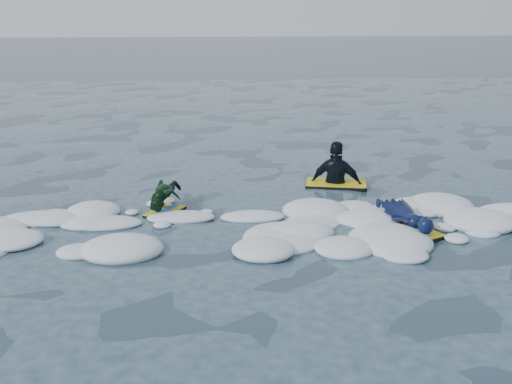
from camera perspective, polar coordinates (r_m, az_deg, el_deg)
The scene contains 5 objects.
ground at distance 8.82m, azimuth -3.83°, elevation -5.90°, with size 120.00×120.00×0.00m, color #172938.
foam_band at distance 9.79m, azimuth -3.92°, elevation -3.60°, with size 12.00×3.10×0.30m, color white, non-canonical shape.
prone_woman_unit at distance 10.14m, azimuth 13.29°, elevation -2.18°, with size 0.90×1.54×0.37m.
prone_child_unit at distance 10.83m, azimuth -8.07°, elevation -0.49°, with size 0.73×1.22×0.43m.
waiting_rider_unit at distance 12.27m, azimuth 7.13°, elevation 0.55°, with size 1.26×0.86×1.72m.
Camera 1 is at (-0.06, -8.16, 3.35)m, focal length 45.00 mm.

